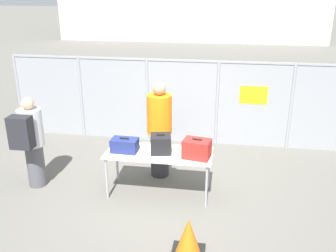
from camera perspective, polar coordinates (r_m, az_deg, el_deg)
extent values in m
plane|color=#605E56|center=(6.69, -0.66, -10.41)|extent=(120.00, 120.00, 0.00)
cylinder|color=gray|center=(9.82, -21.76, 4.52)|extent=(0.07, 0.07, 1.94)
cylinder|color=gray|center=(9.12, -13.05, 4.31)|extent=(0.07, 0.07, 1.94)
cylinder|color=gray|center=(8.65, -3.16, 3.95)|extent=(0.07, 0.07, 1.94)
cylinder|color=gray|center=(8.47, 7.49, 3.42)|extent=(0.07, 0.07, 1.94)
cylinder|color=gray|center=(8.58, 18.21, 2.78)|extent=(0.07, 0.07, 1.94)
cube|color=gray|center=(8.52, 2.11, 3.70)|extent=(7.99, 0.01, 1.94)
cube|color=gray|center=(8.30, 2.19, 9.93)|extent=(7.99, 0.04, 0.04)
cube|color=yellow|center=(8.41, 12.90, 4.61)|extent=(0.60, 0.01, 0.40)
cube|color=silver|center=(6.38, -1.42, -4.16)|extent=(1.81, 0.75, 0.02)
cylinder|color=#99999E|center=(6.49, -9.34, -7.92)|extent=(0.04, 0.04, 0.76)
cylinder|color=#99999E|center=(6.20, 5.87, -9.17)|extent=(0.04, 0.04, 0.76)
cylinder|color=#99999E|center=(7.02, -7.75, -5.51)|extent=(0.04, 0.04, 0.76)
cylinder|color=#99999E|center=(6.75, 6.21, -6.54)|extent=(0.04, 0.04, 0.76)
cube|color=navy|center=(6.41, -6.62, -2.93)|extent=(0.46, 0.29, 0.23)
cube|color=black|center=(6.36, -6.67, -1.89)|extent=(0.16, 0.03, 0.02)
cube|color=black|center=(6.33, -1.12, -2.73)|extent=(0.40, 0.40, 0.31)
cube|color=black|center=(6.27, -1.13, -1.34)|extent=(0.14, 0.05, 0.02)
cube|color=red|center=(6.16, 4.40, -3.48)|extent=(0.49, 0.38, 0.31)
cube|color=black|center=(6.09, 4.45, -2.04)|extent=(0.16, 0.05, 0.02)
cylinder|color=#4C4C51|center=(7.23, -19.47, -5.63)|extent=(0.32, 0.32, 0.80)
cylinder|color=#B2B2B7|center=(6.95, -20.18, -0.22)|extent=(0.41, 0.41, 0.66)
sphere|color=tan|center=(6.81, -20.63, 3.23)|extent=(0.22, 0.22, 0.22)
cube|color=#232328|center=(6.68, -21.50, -0.92)|extent=(0.37, 0.23, 0.56)
cylinder|color=#2D2D33|center=(7.15, -1.26, -4.28)|extent=(0.35, 0.35, 0.88)
cylinder|color=orange|center=(6.85, -1.31, 1.81)|extent=(0.46, 0.46, 0.73)
sphere|color=#A57A5B|center=(6.71, -1.35, 5.71)|extent=(0.24, 0.24, 0.24)
cube|color=#B2B2B7|center=(10.66, 8.13, 3.97)|extent=(2.73, 1.56, 0.53)
sphere|color=black|center=(9.92, 5.21, 2.06)|extent=(0.61, 0.61, 0.61)
sphere|color=black|center=(11.52, 5.83, 4.69)|extent=(0.61, 0.61, 0.61)
cylinder|color=#59595B|center=(10.90, -1.64, 3.38)|extent=(0.95, 0.06, 0.06)
cone|color=orange|center=(5.25, 3.12, -16.53)|extent=(0.36, 0.36, 0.57)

